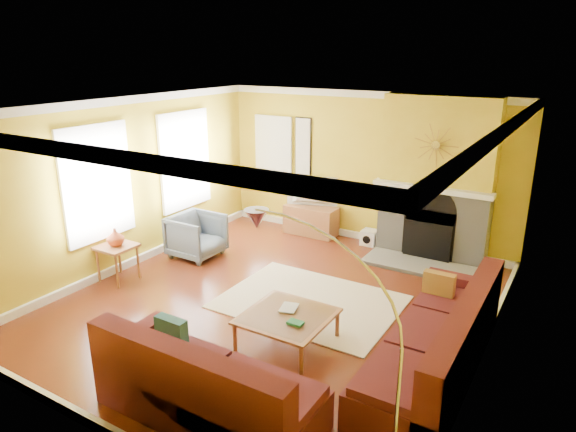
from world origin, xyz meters
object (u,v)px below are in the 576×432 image
Objects in this scene: armchair at (197,236)px; arc_lamp at (330,352)px; media_console at (311,220)px; side_table at (118,263)px; coffee_table at (287,329)px; sectional_sofa at (322,324)px.

arc_lamp is at bearing -126.63° from armchair.
side_table is (-1.52, -3.34, 0.01)m from media_console.
armchair reaches higher than media_console.
armchair is at bearing -119.67° from media_console.
arc_lamp reaches higher than coffee_table.
armchair reaches higher than coffee_table.
sectional_sofa is 1.71× the size of arc_lamp.
sectional_sofa is 3.68× the size of media_console.
media_console reaches higher than coffee_table.
media_console is (-1.61, 3.54, 0.08)m from coffee_table.
sectional_sofa is 3.63m from side_table.
sectional_sofa is at bearing -116.82° from armchair.
arc_lamp is (4.37, -1.60, 0.79)m from side_table.
coffee_table is 2.06m from arc_lamp.
side_table is at bearing 175.65° from sectional_sofa.
coffee_table is 3.13m from side_table.
side_table is (-0.39, -1.36, -0.08)m from armchair.
sectional_sofa reaches higher than media_console.
arc_lamp is (1.24, -1.40, 0.88)m from coffee_table.
coffee_table is 1.23× the size of armchair.
sectional_sofa is 1.64m from arc_lamp.
sectional_sofa reaches higher than coffee_table.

